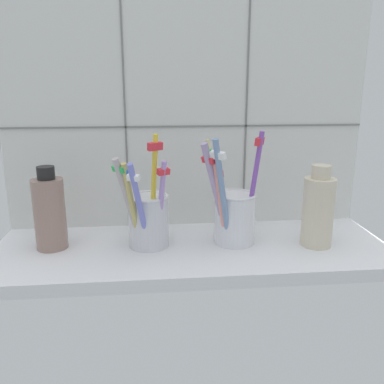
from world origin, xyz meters
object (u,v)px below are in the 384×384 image
(ceramic_vase, at_px, (318,210))
(soap_bottle, at_px, (50,212))
(toothbrush_cup_left, at_px, (147,217))
(toothbrush_cup_right, at_px, (233,213))

(ceramic_vase, height_order, soap_bottle, same)
(toothbrush_cup_left, relative_size, toothbrush_cup_right, 0.99)
(toothbrush_cup_right, height_order, ceramic_vase, toothbrush_cup_right)
(toothbrush_cup_left, distance_m, soap_bottle, 0.15)
(soap_bottle, bearing_deg, toothbrush_cup_left, -3.65)
(toothbrush_cup_left, distance_m, ceramic_vase, 0.27)
(toothbrush_cup_right, bearing_deg, soap_bottle, 178.19)
(ceramic_vase, distance_m, soap_bottle, 0.43)
(ceramic_vase, bearing_deg, toothbrush_cup_left, 175.68)
(toothbrush_cup_right, xyz_separation_m, ceramic_vase, (0.13, -0.02, 0.01))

